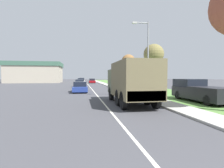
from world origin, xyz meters
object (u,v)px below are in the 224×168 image
(pickup_truck, at_px, (199,91))
(car_third_ahead, at_px, (81,81))
(military_truck, at_px, (131,81))
(car_nearest_ahead, at_px, (80,87))
(car_second_ahead, at_px, (80,84))
(car_fourth_ahead, at_px, (92,81))
(car_farthest_ahead, at_px, (82,80))
(lamp_post, at_px, (146,52))

(pickup_truck, bearing_deg, car_third_ahead, 105.93)
(car_third_ahead, xyz_separation_m, pickup_truck, (9.71, -34.01, 0.16))
(military_truck, bearing_deg, car_third_ahead, 96.19)
(military_truck, distance_m, pickup_truck, 6.05)
(car_nearest_ahead, height_order, car_third_ahead, car_third_ahead)
(car_nearest_ahead, height_order, car_second_ahead, car_second_ahead)
(car_third_ahead, bearing_deg, car_fourth_ahead, 65.19)
(car_nearest_ahead, xyz_separation_m, car_farthest_ahead, (0.33, 41.71, 0.05))
(car_farthest_ahead, bearing_deg, car_nearest_ahead, -90.45)
(car_nearest_ahead, relative_size, car_second_ahead, 0.98)
(car_third_ahead, height_order, pickup_truck, pickup_truck)
(car_second_ahead, distance_m, pickup_truck, 23.63)
(car_nearest_ahead, xyz_separation_m, pickup_truck, (9.82, -10.50, 0.26))
(car_farthest_ahead, bearing_deg, pickup_truck, -79.69)
(car_farthest_ahead, xyz_separation_m, lamp_post, (6.08, -48.93, 3.75))
(car_farthest_ahead, distance_m, lamp_post, 49.45)
(car_nearest_ahead, xyz_separation_m, car_second_ahead, (-0.16, 10.92, 0.04))
(car_second_ahead, xyz_separation_m, car_fourth_ahead, (3.64, 19.89, -0.04))
(car_fourth_ahead, bearing_deg, military_truck, -89.51)
(pickup_truck, xyz_separation_m, lamp_post, (-3.41, 3.28, 3.55))
(pickup_truck, height_order, lamp_post, lamp_post)
(car_nearest_ahead, distance_m, car_fourth_ahead, 31.00)
(car_fourth_ahead, bearing_deg, pickup_truck, -81.28)
(pickup_truck, bearing_deg, military_truck, -176.54)
(car_fourth_ahead, bearing_deg, lamp_post, -85.60)
(car_nearest_ahead, distance_m, lamp_post, 10.38)
(military_truck, distance_m, car_fourth_ahead, 41.68)
(car_farthest_ahead, bearing_deg, military_truck, -86.18)
(car_second_ahead, bearing_deg, pickup_truck, -65.01)
(military_truck, distance_m, lamp_post, 5.21)
(car_second_ahead, bearing_deg, car_nearest_ahead, -89.17)
(car_farthest_ahead, relative_size, pickup_truck, 0.84)
(car_third_ahead, bearing_deg, pickup_truck, -74.07)
(military_truck, relative_size, car_farthest_ahead, 1.41)
(car_third_ahead, bearing_deg, car_second_ahead, -91.24)
(car_nearest_ahead, distance_m, car_third_ahead, 23.51)
(car_nearest_ahead, bearing_deg, car_second_ahead, 90.83)
(car_third_ahead, distance_m, lamp_post, 31.59)
(car_fourth_ahead, height_order, lamp_post, lamp_post)
(car_third_ahead, relative_size, car_farthest_ahead, 0.83)
(car_third_ahead, distance_m, pickup_truck, 35.37)
(car_third_ahead, height_order, car_farthest_ahead, car_third_ahead)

